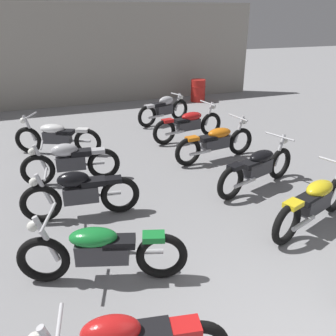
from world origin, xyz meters
TOP-DOWN VIEW (x-y plane):
  - back_wall at (0.00, 12.46)m, footprint 13.42×0.24m
  - motorcycle_left_row_1 at (-1.65, 2.43)m, footprint 2.09×0.92m
  - motorcycle_left_row_2 at (-1.66, 4.11)m, footprint 1.97×0.50m
  - motorcycle_left_row_3 at (-1.64, 5.57)m, footprint 1.97×0.48m
  - motorcycle_left_row_4 at (-1.75, 7.33)m, footprint 1.99×1.12m
  - motorcycle_right_row_1 at (1.78, 2.47)m, footprint 2.09×0.93m
  - motorcycle_right_row_2 at (1.73, 3.97)m, footprint 2.11×0.90m
  - motorcycle_right_row_3 at (1.69, 5.60)m, footprint 2.17×0.68m
  - motorcycle_right_row_4 at (1.70, 7.15)m, footprint 2.16×0.70m
  - motorcycle_right_row_5 at (1.64, 8.92)m, footprint 1.91×0.76m
  - oil_drum at (3.98, 11.32)m, footprint 0.59×0.59m

SIDE VIEW (x-z plane):
  - oil_drum at x=3.98m, z-range 0.00..0.85m
  - motorcycle_left_row_1 at x=-1.65m, z-range -0.04..0.94m
  - motorcycle_left_row_4 at x=-1.75m, z-range -0.04..0.94m
  - motorcycle_right_row_1 at x=1.78m, z-range -0.04..0.94m
  - motorcycle_right_row_2 at x=1.73m, z-range -0.04..0.94m
  - motorcycle_right_row_3 at x=1.69m, z-range -0.04..0.94m
  - motorcycle_right_row_4 at x=1.70m, z-range -0.04..0.94m
  - motorcycle_left_row_2 at x=-1.66m, z-range 0.02..0.90m
  - motorcycle_left_row_3 at x=-1.64m, z-range 0.02..0.90m
  - motorcycle_right_row_5 at x=1.64m, z-range 0.02..0.90m
  - back_wall at x=0.00m, z-range 0.00..3.60m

